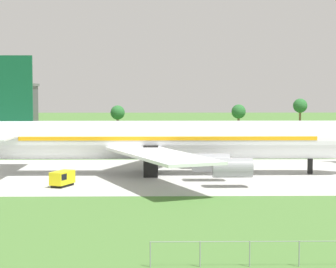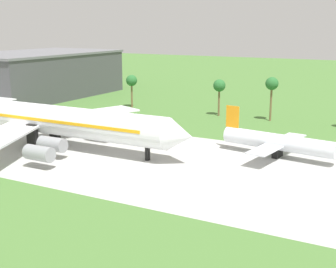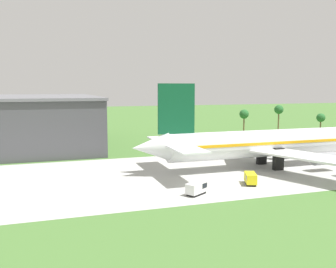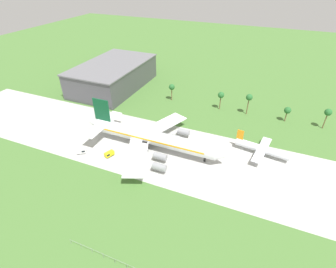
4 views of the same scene
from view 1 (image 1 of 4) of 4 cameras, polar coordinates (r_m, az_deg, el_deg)
name	(u,v)px [view 1 (image 1 of 4)]	position (r m, az deg, el deg)	size (l,w,h in m)	color
jet_airliner	(160,140)	(102.95, -0.72, -0.59)	(71.07, 55.01, 20.11)	white
baggage_tug	(62,178)	(91.44, -9.93, -4.12)	(3.44, 4.66, 2.31)	black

